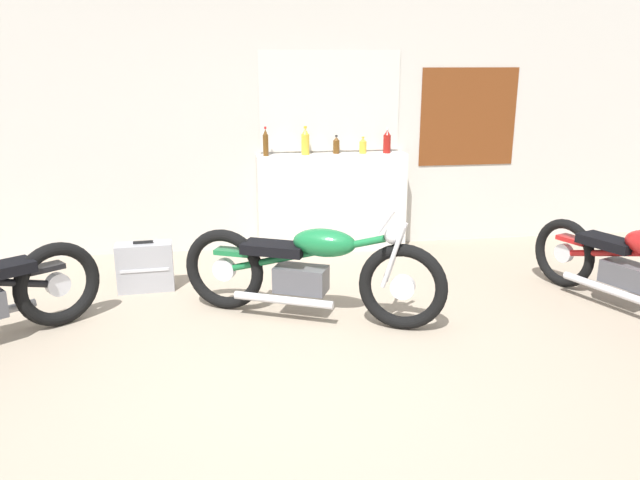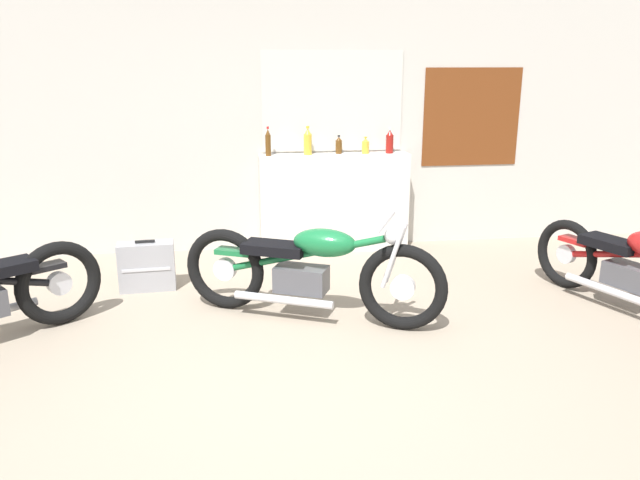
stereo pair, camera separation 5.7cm
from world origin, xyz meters
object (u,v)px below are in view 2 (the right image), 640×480
Objects in this scene: bottle_leftmost at (268,143)px; hard_case_silver at (147,266)px; bottle_left_center at (308,142)px; motorcycle_green at (310,269)px; motorcycle_red at (639,267)px; bottle_rightmost at (390,142)px; bottle_center at (339,145)px; bottle_right_center at (365,146)px.

hard_case_silver is at bearing -139.81° from bottle_leftmost.
bottle_left_center is 0.15× the size of motorcycle_green.
motorcycle_green is at bearing 174.70° from motorcycle_red.
bottle_left_center is 0.88m from bottle_rightmost.
bottle_rightmost is 0.14× the size of motorcycle_red.
bottle_center is (0.34, 0.04, -0.05)m from bottle_left_center.
bottle_rightmost reaches higher than motorcycle_green.
bottle_rightmost is (0.54, -0.04, 0.03)m from bottle_center.
motorcycle_red is at bearing -15.22° from hard_case_silver.
bottle_rightmost reaches higher than hard_case_silver.
bottle_right_center is at bearing 24.77° from hard_case_silver.
bottle_center is (0.75, 0.06, -0.05)m from bottle_leftmost.
bottle_leftmost is at bearing 143.98° from motorcycle_red.
bottle_right_center is at bearing 130.95° from motorcycle_red.
bottle_rightmost is 2.74m from motorcycle_red.
bottle_right_center is 0.26m from bottle_rightmost.
bottle_leftmost is at bearing -178.38° from bottle_right_center.
bottle_left_center reaches higher than bottle_center.
bottle_leftmost reaches higher than hard_case_silver.
bottle_leftmost is 1.80m from hard_case_silver.
bottle_left_center is 0.62m from bottle_right_center.
motorcycle_red is 4.18m from hard_case_silver.
hard_case_silver is (-4.03, 1.10, -0.17)m from motorcycle_red.
bottle_leftmost is 0.42m from bottle_left_center.
bottle_center is at bearing 74.12° from motorcycle_green.
hard_case_silver is (-1.17, -0.99, -0.96)m from bottle_leftmost.
bottle_center is 0.10× the size of motorcycle_green.
bottle_rightmost is 2.82m from hard_case_silver.
motorcycle_red is (2.45, -2.10, -0.78)m from bottle_left_center.
bottle_center is 0.73× the size of bottle_rightmost.
bottle_leftmost is 1.55× the size of bottle_center.
motorcycle_green is at bearing -113.77° from bottle_right_center.
bottle_center is 0.28m from bottle_right_center.
motorcycle_red is 2.66m from motorcycle_green.
bottle_rightmost reaches higher than bottle_right_center.
motorcycle_red is at bearing -53.20° from bottle_rightmost.
bottle_center reaches higher than bottle_right_center.
bottle_left_center is (0.42, 0.02, -0.00)m from bottle_leftmost.
bottle_rightmost reaches higher than bottle_center.
motorcycle_green is (-0.54, -1.90, -0.72)m from bottle_center.
bottle_left_center is 2.02m from motorcycle_green.
bottle_leftmost reaches higher than motorcycle_red.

